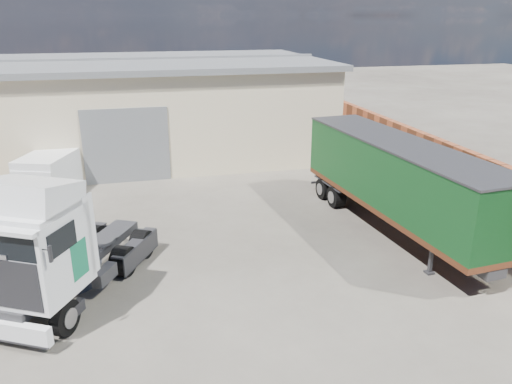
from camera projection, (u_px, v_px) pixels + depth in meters
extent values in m
plane|color=#2C2823|center=(198.00, 274.00, 15.62)|extent=(120.00, 120.00, 0.00)
cube|color=#B8AA8D|center=(52.00, 112.00, 28.07)|extent=(30.00, 12.00, 5.00)
cube|color=#57595C|center=(46.00, 64.00, 27.18)|extent=(30.60, 12.60, 0.30)
cube|color=#57595C|center=(127.00, 146.00, 23.70)|extent=(4.00, 0.08, 3.60)
cube|color=#57595C|center=(45.00, 60.00, 27.11)|extent=(30.60, 0.40, 0.15)
cube|color=brown|center=(425.00, 161.00, 23.30)|extent=(0.35, 26.00, 2.50)
cylinder|color=black|center=(32.00, 312.00, 12.78)|extent=(2.40, 1.88, 0.95)
cylinder|color=black|center=(98.00, 258.00, 15.65)|extent=(2.44, 1.90, 0.95)
cylinder|color=black|center=(118.00, 241.00, 16.79)|extent=(2.44, 1.90, 0.95)
cube|color=#2D2D30|center=(79.00, 263.00, 14.63)|extent=(3.51, 5.60, 0.27)
cube|color=silver|center=(9.00, 331.00, 11.99)|extent=(2.12, 1.28, 0.49)
cube|color=silver|center=(31.00, 252.00, 12.54)|extent=(2.95, 2.88, 2.20)
cube|color=black|center=(4.00, 284.00, 11.71)|extent=(1.77, 0.98, 1.26)
cube|color=silver|center=(27.00, 197.00, 12.23)|extent=(2.78, 2.58, 1.10)
cube|color=#0E6342|center=(5.00, 250.00, 13.21)|extent=(0.33, 0.60, 0.99)
cube|color=#0E6342|center=(80.00, 259.00, 12.69)|extent=(0.33, 0.60, 0.99)
cylinder|color=#2D2D30|center=(99.00, 240.00, 15.64)|extent=(1.34, 1.34, 0.11)
cube|color=#2D2D30|center=(431.00, 260.00, 15.52)|extent=(0.28, 0.28, 0.94)
cube|color=#2D2D30|center=(471.00, 253.00, 15.98)|extent=(0.28, 0.28, 0.94)
cylinder|color=black|center=(348.00, 190.00, 21.73)|extent=(2.24, 1.09, 0.90)
cube|color=#2D2D30|center=(394.00, 212.00, 18.54)|extent=(1.55, 10.26, 0.30)
cube|color=#562A13|center=(394.00, 204.00, 18.45)|extent=(3.00, 10.38, 0.20)
cube|color=black|center=(398.00, 173.00, 18.04)|extent=(3.00, 10.38, 2.22)
cube|color=#2D2D30|center=(401.00, 143.00, 17.67)|extent=(3.05, 10.44, 0.07)
cylinder|color=black|center=(42.00, 193.00, 21.86)|extent=(1.96, 1.23, 0.64)
cylinder|color=black|center=(74.00, 172.00, 24.76)|extent=(1.96, 1.23, 0.64)
cube|color=silver|center=(57.00, 167.00, 23.08)|extent=(3.24, 4.80, 1.64)
cube|color=silver|center=(37.00, 181.00, 21.37)|extent=(1.98, 1.43, 1.06)
cube|color=black|center=(37.00, 168.00, 21.38)|extent=(1.61, 0.65, 0.58)
cone|color=black|center=(28.00, 253.00, 15.95)|extent=(5.69, 5.69, 0.95)
cone|color=black|center=(69.00, 276.00, 15.04)|extent=(2.13, 2.13, 0.47)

